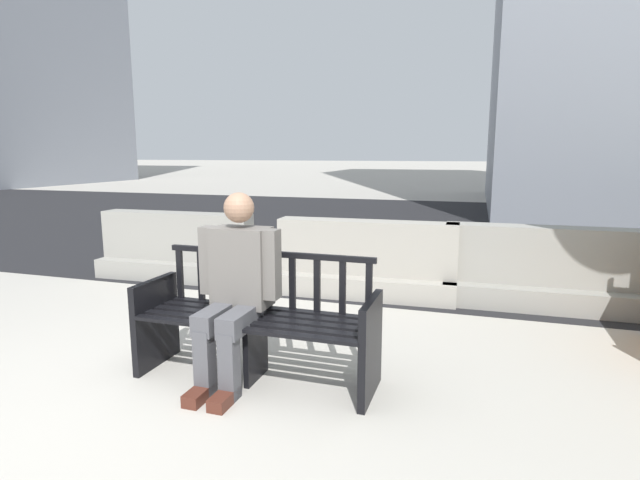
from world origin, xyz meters
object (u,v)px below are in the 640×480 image
seated_person (236,284)px  jersey_barrier_right (544,274)px  street_bench (257,324)px  jersey_barrier_centre (366,265)px  jersey_barrier_left (178,251)px

seated_person → jersey_barrier_right: size_ratio=0.65×
street_bench → jersey_barrier_right: (2.13, 2.43, -0.06)m
seated_person → jersey_barrier_centre: seated_person is taller
jersey_barrier_right → jersey_barrier_left: bearing=-179.1°
seated_person → street_bench: bearing=23.8°
jersey_barrier_centre → jersey_barrier_left: bearing=179.2°
jersey_barrier_centre → jersey_barrier_right: size_ratio=1.01×
seated_person → jersey_barrier_left: bearing=130.5°
street_bench → seated_person: 0.32m
jersey_barrier_left → jersey_barrier_right: size_ratio=1.01×
jersey_barrier_centre → jersey_barrier_left: (-2.46, 0.04, 0.00)m
jersey_barrier_centre → jersey_barrier_left: 2.46m
street_bench → jersey_barrier_centre: street_bench is taller
jersey_barrier_left → jersey_barrier_centre: bearing=-0.8°
street_bench → jersey_barrier_centre: size_ratio=0.84×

